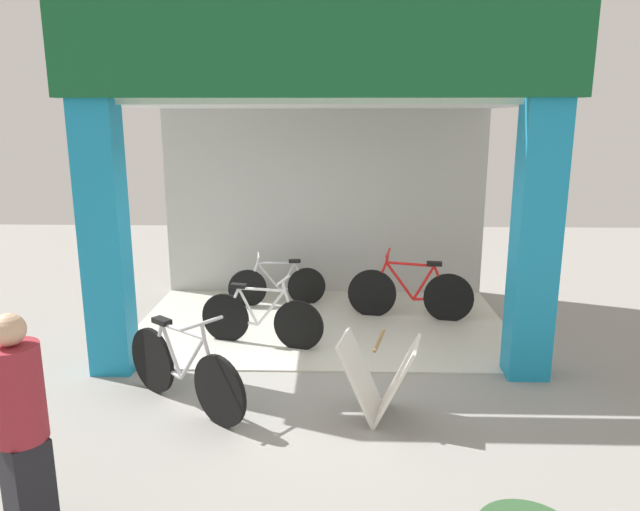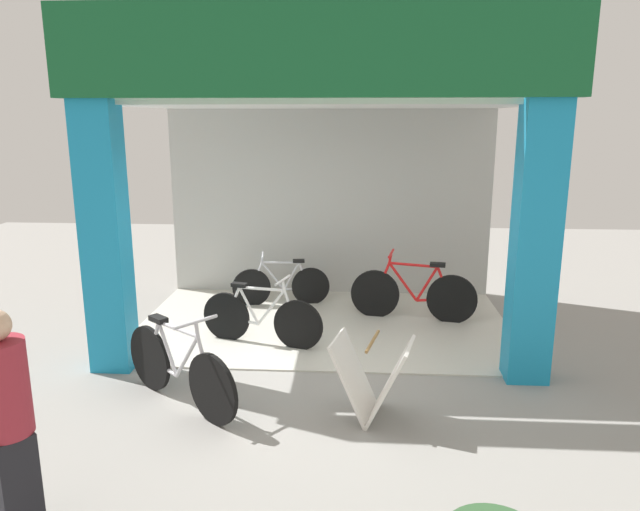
{
  "view_description": "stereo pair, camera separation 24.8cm",
  "coord_description": "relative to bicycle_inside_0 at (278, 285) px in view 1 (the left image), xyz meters",
  "views": [
    {
      "loc": [
        0.2,
        -6.05,
        2.76
      ],
      "look_at": [
        0.0,
        0.78,
        1.15
      ],
      "focal_mm": 33.08,
      "sensor_mm": 36.0,
      "label": 1
    },
    {
      "loc": [
        0.44,
        -6.03,
        2.76
      ],
      "look_at": [
        0.0,
        0.78,
        1.15
      ],
      "focal_mm": 33.08,
      "sensor_mm": 36.0,
      "label": 2
    }
  ],
  "objects": [
    {
      "name": "bicycle_parked_0",
      "position": [
        -0.59,
        -3.18,
        0.06
      ],
      "size": [
        1.37,
        1.13,
        0.95
      ],
      "color": "black",
      "rests_on": "ground"
    },
    {
      "name": "shop_facade",
      "position": [
        0.68,
        -0.87,
        1.7
      ],
      "size": [
        5.17,
        3.41,
        3.83
      ],
      "color": "beige",
      "rests_on": "ground"
    },
    {
      "name": "sandwich_board_sign",
      "position": [
        1.27,
        -3.3,
        0.07
      ],
      "size": [
        0.82,
        0.69,
        0.78
      ],
      "color": "silver",
      "rests_on": "ground"
    },
    {
      "name": "bicycle_inside_2",
      "position": [
        -0.05,
        -1.58,
        0.03
      ],
      "size": [
        1.55,
        0.52,
        0.87
      ],
      "color": "black",
      "rests_on": "ground"
    },
    {
      "name": "bicycle_inside_0",
      "position": [
        0.0,
        0.0,
        0.0
      ],
      "size": [
        1.44,
        0.4,
        0.8
      ],
      "color": "black",
      "rests_on": "ground"
    },
    {
      "name": "pedestrian_1",
      "position": [
        -1.09,
        -5.12,
        0.51
      ],
      "size": [
        0.45,
        0.45,
        1.61
      ],
      "color": "black",
      "rests_on": "ground"
    },
    {
      "name": "bicycle_inside_1",
      "position": [
        1.9,
        -0.54,
        0.06
      ],
      "size": [
        1.72,
        0.47,
        0.95
      ],
      "color": "black",
      "rests_on": "ground"
    },
    {
      "name": "ground_plane",
      "position": [
        0.68,
        -2.35,
        -0.32
      ],
      "size": [
        17.93,
        17.93,
        0.0
      ],
      "primitive_type": "plane",
      "color": "gray",
      "rests_on": "ground"
    }
  ]
}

